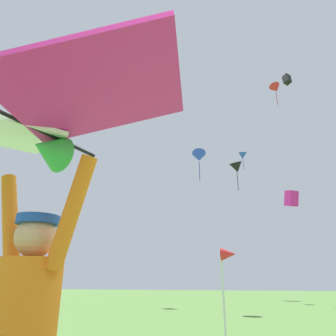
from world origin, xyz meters
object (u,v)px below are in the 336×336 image
(distant_kite_blue_far_center, at_px, (199,157))
(distant_kite_blue_high_left, at_px, (243,156))
(distant_kite_red_overhead_distant, at_px, (276,89))
(distant_kite_magenta_mid_right, at_px, (291,198))
(distant_kite_blue_high_right, at_px, (127,73))
(held_stunt_kite, at_px, (39,121))
(distant_kite_black_mid_left, at_px, (287,79))
(distant_kite_black_low_left, at_px, (237,168))
(marker_flag, at_px, (228,261))

(distant_kite_blue_far_center, xyz_separation_m, distant_kite_blue_high_left, (1.66, 9.67, 3.62))
(distant_kite_red_overhead_distant, xyz_separation_m, distant_kite_blue_far_center, (-4.56, -2.01, -4.76))
(distant_kite_red_overhead_distant, height_order, distant_kite_magenta_mid_right, distant_kite_red_overhead_distant)
(distant_kite_red_overhead_distant, distance_m, distant_kite_blue_far_center, 6.89)
(distant_kite_blue_far_center, distance_m, distant_kite_blue_high_right, 14.62)
(distant_kite_red_overhead_distant, xyz_separation_m, distant_kite_blue_high_right, (-12.14, 3.48, 6.47))
(held_stunt_kite, xyz_separation_m, distant_kite_black_mid_left, (3.87, 24.70, 16.28))
(distant_kite_red_overhead_distant, bearing_deg, distant_kite_blue_high_right, 163.98)
(distant_kite_black_mid_left, distance_m, distant_kite_magenta_mid_right, 12.73)
(distant_kite_blue_high_right, distance_m, distant_kite_blue_high_left, 12.68)
(distant_kite_red_overhead_distant, relative_size, distant_kite_blue_high_left, 0.93)
(distant_kite_red_overhead_distant, height_order, distant_kite_black_low_left, distant_kite_red_overhead_distant)
(distant_kite_black_low_left, bearing_deg, distant_kite_blue_high_right, -134.52)
(distant_kite_blue_far_center, distance_m, distant_kite_black_low_left, 14.51)
(distant_kite_red_overhead_distant, xyz_separation_m, distant_kite_magenta_mid_right, (0.27, 3.89, -6.08))
(held_stunt_kite, xyz_separation_m, distant_kite_blue_far_center, (-2.21, 14.59, 5.65))
(distant_kite_magenta_mid_right, bearing_deg, distant_kite_blue_far_center, -129.36)
(distant_kite_blue_high_left, xyz_separation_m, marker_flag, (0.96, -19.44, -9.83))
(distant_kite_blue_far_center, bearing_deg, distant_kite_black_mid_left, 58.96)
(held_stunt_kite, xyz_separation_m, distant_kite_blue_high_left, (-0.55, 24.25, 9.27))
(held_stunt_kite, relative_size, distant_kite_blue_far_center, 1.11)
(held_stunt_kite, relative_size, distant_kite_black_mid_left, 2.01)
(distant_kite_blue_far_center, height_order, distant_kite_blue_high_right, distant_kite_blue_high_right)
(distant_kite_blue_far_center, bearing_deg, marker_flag, -74.97)
(held_stunt_kite, distance_m, distant_kite_blue_high_left, 25.97)
(distant_kite_magenta_mid_right, distance_m, distant_kite_black_low_left, 10.53)
(distant_kite_blue_far_center, xyz_separation_m, distant_kite_blue_high_right, (-7.58, 5.49, 11.23))
(distant_kite_black_low_left, xyz_separation_m, marker_flag, (1.94, -23.67, -10.33))
(distant_kite_blue_far_center, distance_m, marker_flag, 11.87)
(distant_kite_blue_far_center, bearing_deg, distant_kite_black_low_left, 87.19)
(distant_kite_black_mid_left, xyz_separation_m, distant_kite_magenta_mid_right, (-1.25, -4.22, -11.95))
(held_stunt_kite, height_order, distant_kite_blue_high_right, distant_kite_blue_high_right)
(held_stunt_kite, bearing_deg, distant_kite_red_overhead_distant, 81.94)
(distant_kite_black_mid_left, distance_m, distant_kite_blue_high_right, 14.43)
(distant_kite_blue_high_right, xyz_separation_m, distant_kite_black_low_left, (8.26, 8.40, -7.11))
(distant_kite_black_mid_left, relative_size, distant_kite_blue_high_right, 0.99)
(distant_kite_black_mid_left, xyz_separation_m, distant_kite_black_low_left, (-5.40, 3.78, -6.51))
(distant_kite_black_mid_left, bearing_deg, distant_kite_black_low_left, 145.00)
(distant_kite_black_mid_left, bearing_deg, held_stunt_kite, -98.91)
(distant_kite_blue_high_left, bearing_deg, distant_kite_blue_high_right, -155.69)
(distant_kite_magenta_mid_right, height_order, marker_flag, distant_kite_magenta_mid_right)
(distant_kite_blue_far_center, distance_m, distant_kite_blue_high_left, 10.45)
(distant_kite_red_overhead_distant, relative_size, distant_kite_black_mid_left, 1.51)
(distant_kite_red_overhead_distant, distance_m, distant_kite_blue_high_left, 8.27)
(held_stunt_kite, xyz_separation_m, distant_kite_black_low_left, (-1.53, 28.48, 9.77))
(distant_kite_blue_far_center, relative_size, distant_kite_black_low_left, 0.62)
(distant_kite_black_mid_left, height_order, distant_kite_magenta_mid_right, distant_kite_black_mid_left)
(held_stunt_kite, relative_size, distant_kite_magenta_mid_right, 1.83)
(distant_kite_magenta_mid_right, bearing_deg, distant_kite_red_overhead_distant, -94.02)
(held_stunt_kite, relative_size, marker_flag, 1.11)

